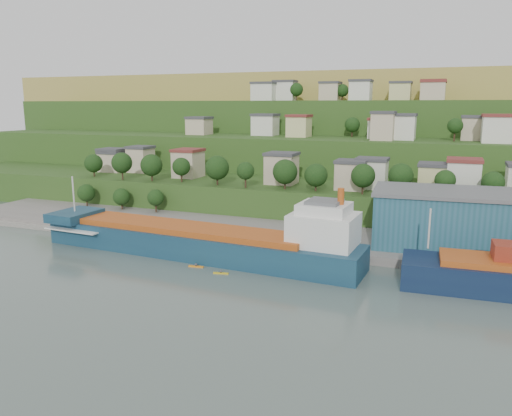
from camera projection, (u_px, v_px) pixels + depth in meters
The scene contains 10 objects.
ground at pixel (213, 270), 102.89m from camera, with size 500.00×500.00×0.00m, color #43514A.
quay at pixel (337, 245), 121.34m from camera, with size 220.00×26.00×4.00m, color slate.
pebble_beach at pixel (73, 224), 142.49m from camera, with size 40.00×18.00×2.40m, color slate.
hillside at pixel (357, 171), 256.78m from camera, with size 360.00×210.53×96.00m.
cargo_ship_near at pixel (206, 243), 111.63m from camera, with size 76.67×16.45×19.55m.
warehouse at pixel (444, 218), 112.26m from camera, with size 32.13×20.90×12.80m.
caravan at pixel (75, 216), 141.42m from camera, with size 5.83×2.43×2.72m, color silver.
dinghy at pixel (81, 223), 136.67m from camera, with size 4.50×1.69×0.90m, color silver.
kayak_orange at pixel (196, 266), 104.81m from camera, with size 3.32×0.94×0.82m.
kayak_yellow at pixel (221, 273), 100.65m from camera, with size 3.19×1.19×0.79m.
Camera 1 is at (43.94, -88.19, 33.54)m, focal length 35.00 mm.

